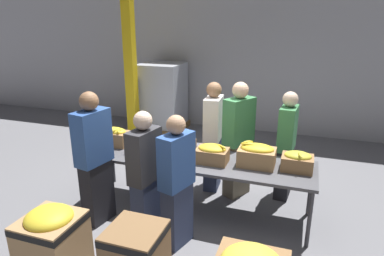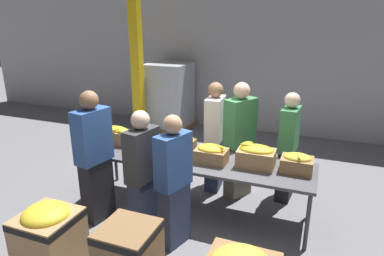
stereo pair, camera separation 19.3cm
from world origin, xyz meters
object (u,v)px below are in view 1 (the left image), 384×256
Objects in this scene: volunteer_2 at (213,137)px; pallet_stack_0 at (162,98)px; volunteer_0 at (286,146)px; donation_bin_0 at (52,239)px; banana_box_1 at (143,143)px; banana_box_3 at (212,153)px; volunteer_5 at (95,160)px; volunteer_4 at (238,141)px; volunteer_1 at (177,183)px; banana_box_0 at (114,136)px; banana_box_4 at (257,155)px; banana_box_2 at (177,146)px; banana_box_5 at (297,161)px; support_pillar at (130,48)px; sorting_table at (195,161)px; volunteer_3 at (145,178)px.

pallet_stack_0 is at bearing -146.25° from volunteer_2.
volunteer_0 reaches higher than donation_bin_0.
banana_box_1 is 0.50× the size of donation_bin_0.
banana_box_3 is (1.02, -0.03, -0.01)m from banana_box_1.
donation_bin_0 is at bearing -162.27° from volunteer_5.
volunteer_1 is at bearing 12.76° from volunteer_4.
banana_box_0 is 1.07× the size of banana_box_3.
volunteer_4 is at bearing 1.05° from volunteer_1.
banana_box_4 is (0.57, 0.09, 0.02)m from banana_box_3.
banana_box_5 is (1.62, 0.01, -0.01)m from banana_box_2.
volunteer_2 is (0.82, 0.75, -0.08)m from banana_box_1.
banana_box_1 is 3.19m from support_pillar.
banana_box_4 reaches higher than banana_box_5.
banana_box_3 is at bearing 10.24° from volunteer_2.
sorting_table is 0.86m from banana_box_4.
sorting_table is at bearing -59.59° from pallet_stack_0.
sorting_table is at bearing -13.66° from volunteer_3.
banana_box_1 is at bearing -12.01° from banana_box_0.
volunteer_5 is (-1.60, -1.31, 0.01)m from volunteer_4.
banana_box_2 is at bearing -2.50° from banana_box_0.
volunteer_0 is at bearing 132.64° from volunteer_4.
volunteer_3 is 0.93× the size of volunteer_4.
volunteer_5 reaches higher than volunteer_3.
volunteer_0 is at bearing 67.13° from banana_box_4.
volunteer_3 reaches higher than pallet_stack_0.
banana_box_3 is 0.72m from volunteer_4.
banana_box_4 is (1.11, -0.02, 0.02)m from banana_box_2.
sorting_table is 1.97× the size of volunteer_1.
volunteer_3 is 2.11× the size of donation_bin_0.
banana_box_2 is 0.29× the size of volunteer_1.
banana_box_4 reaches higher than banana_box_0.
banana_box_5 is at bearing -52.66° from volunteer_3.
banana_box_3 is 3.82m from support_pillar.
banana_box_0 is at bearing 167.99° from banana_box_1.
banana_box_2 is at bearing -30.30° from volunteer_2.
banana_box_2 is 0.95m from volunteer_4.
banana_box_2 is at bearing 168.95° from banana_box_3.
donation_bin_0 is at bearing -98.63° from banana_box_1.
sorting_table is at bearing -47.63° from support_pillar.
support_pillar is (-3.16, 2.52, 1.06)m from banana_box_4.
volunteer_1 is at bearing -133.19° from banana_box_4.
volunteer_3 is (-1.51, -1.59, -0.00)m from volunteer_0.
volunteer_1 is at bearing -84.78° from volunteer_5.
sorting_table is at bearing -50.02° from volunteer_0.
pallet_stack_0 is at bearing -108.50° from volunteer_4.
volunteer_1 reaches higher than banana_box_0.
volunteer_2 is at bearing 63.99° from banana_box_2.
banana_box_1 is at bearing -177.69° from banana_box_5.
volunteer_0 reaches higher than banana_box_4.
banana_box_2 is 0.26× the size of volunteer_5.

